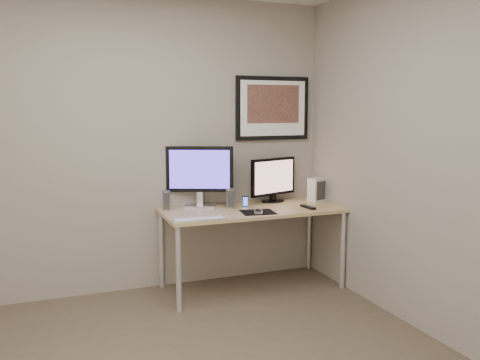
{
  "coord_description": "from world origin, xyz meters",
  "views": [
    {
      "loc": [
        -0.73,
        -2.76,
        1.6
      ],
      "look_at": [
        0.79,
        1.1,
        1.03
      ],
      "focal_mm": 38.0,
      "sensor_mm": 36.0,
      "label": 1
    }
  ],
  "objects_px": {
    "phone_dock": "(245,202)",
    "monitor_tv": "(273,179)",
    "desk": "(252,216)",
    "speaker_right": "(230,198)",
    "monitor_large": "(200,174)",
    "fan_unit": "(317,190)",
    "speaker_left": "(166,200)",
    "keyboard": "(199,219)",
    "framed_art": "(273,108)"
  },
  "relations": [
    {
      "from": "monitor_large",
      "to": "speaker_right",
      "type": "distance_m",
      "value": 0.35
    },
    {
      "from": "fan_unit",
      "to": "speaker_right",
      "type": "bearing_deg",
      "value": 163.93
    },
    {
      "from": "speaker_left",
      "to": "speaker_right",
      "type": "bearing_deg",
      "value": 0.96
    },
    {
      "from": "monitor_tv",
      "to": "speaker_left",
      "type": "relative_size",
      "value": 2.96
    },
    {
      "from": "phone_dock",
      "to": "fan_unit",
      "type": "relative_size",
      "value": 0.52
    },
    {
      "from": "speaker_right",
      "to": "monitor_large",
      "type": "bearing_deg",
      "value": 157.95
    },
    {
      "from": "monitor_tv",
      "to": "fan_unit",
      "type": "height_order",
      "value": "monitor_tv"
    },
    {
      "from": "desk",
      "to": "phone_dock",
      "type": "distance_m",
      "value": 0.14
    },
    {
      "from": "framed_art",
      "to": "desk",
      "type": "bearing_deg",
      "value": -136.54
    },
    {
      "from": "monitor_large",
      "to": "monitor_tv",
      "type": "distance_m",
      "value": 0.72
    },
    {
      "from": "monitor_tv",
      "to": "keyboard",
      "type": "height_order",
      "value": "monitor_tv"
    },
    {
      "from": "desk",
      "to": "phone_dock",
      "type": "height_order",
      "value": "phone_dock"
    },
    {
      "from": "desk",
      "to": "fan_unit",
      "type": "bearing_deg",
      "value": 8.21
    },
    {
      "from": "keyboard",
      "to": "fan_unit",
      "type": "height_order",
      "value": "fan_unit"
    },
    {
      "from": "desk",
      "to": "fan_unit",
      "type": "height_order",
      "value": "fan_unit"
    },
    {
      "from": "monitor_tv",
      "to": "speaker_left",
      "type": "height_order",
      "value": "monitor_tv"
    },
    {
      "from": "speaker_left",
      "to": "fan_unit",
      "type": "height_order",
      "value": "fan_unit"
    },
    {
      "from": "desk",
      "to": "keyboard",
      "type": "relative_size",
      "value": 3.8
    },
    {
      "from": "keyboard",
      "to": "speaker_left",
      "type": "bearing_deg",
      "value": 109.33
    },
    {
      "from": "monitor_large",
      "to": "fan_unit",
      "type": "bearing_deg",
      "value": 16.28
    },
    {
      "from": "phone_dock",
      "to": "fan_unit",
      "type": "xyz_separation_m",
      "value": [
        0.77,
        0.09,
        0.05
      ]
    },
    {
      "from": "speaker_left",
      "to": "keyboard",
      "type": "height_order",
      "value": "speaker_left"
    },
    {
      "from": "desk",
      "to": "speaker_right",
      "type": "relative_size",
      "value": 8.81
    },
    {
      "from": "fan_unit",
      "to": "speaker_left",
      "type": "bearing_deg",
      "value": 158.51
    },
    {
      "from": "framed_art",
      "to": "keyboard",
      "type": "xyz_separation_m",
      "value": [
        -0.93,
        -0.62,
        -0.88
      ]
    },
    {
      "from": "framed_art",
      "to": "speaker_right",
      "type": "distance_m",
      "value": 0.99
    },
    {
      "from": "speaker_right",
      "to": "fan_unit",
      "type": "relative_size",
      "value": 0.8
    },
    {
      "from": "framed_art",
      "to": "monitor_large",
      "type": "height_order",
      "value": "framed_art"
    },
    {
      "from": "monitor_tv",
      "to": "phone_dock",
      "type": "distance_m",
      "value": 0.45
    },
    {
      "from": "monitor_large",
      "to": "fan_unit",
      "type": "xyz_separation_m",
      "value": [
        1.13,
        -0.14,
        -0.19
      ]
    },
    {
      "from": "phone_dock",
      "to": "fan_unit",
      "type": "bearing_deg",
      "value": 27.82
    },
    {
      "from": "monitor_tv",
      "to": "desk",
      "type": "bearing_deg",
      "value": -163.13
    },
    {
      "from": "monitor_large",
      "to": "framed_art",
      "type": "bearing_deg",
      "value": 30.06
    },
    {
      "from": "desk",
      "to": "framed_art",
      "type": "distance_m",
      "value": 1.07
    },
    {
      "from": "fan_unit",
      "to": "desk",
      "type": "bearing_deg",
      "value": 170.58
    },
    {
      "from": "desk",
      "to": "keyboard",
      "type": "height_order",
      "value": "keyboard"
    },
    {
      "from": "monitor_large",
      "to": "speaker_right",
      "type": "height_order",
      "value": "monitor_large"
    },
    {
      "from": "speaker_left",
      "to": "keyboard",
      "type": "xyz_separation_m",
      "value": [
        0.15,
        -0.48,
        -0.08
      ]
    },
    {
      "from": "desk",
      "to": "fan_unit",
      "type": "relative_size",
      "value": 7.03
    },
    {
      "from": "monitor_tv",
      "to": "speaker_right",
      "type": "bearing_deg",
      "value": 177.63
    },
    {
      "from": "speaker_right",
      "to": "phone_dock",
      "type": "relative_size",
      "value": 1.54
    },
    {
      "from": "speaker_left",
      "to": "fan_unit",
      "type": "distance_m",
      "value": 1.45
    },
    {
      "from": "keyboard",
      "to": "desk",
      "type": "bearing_deg",
      "value": 28.1
    },
    {
      "from": "framed_art",
      "to": "keyboard",
      "type": "height_order",
      "value": "framed_art"
    },
    {
      "from": "monitor_large",
      "to": "phone_dock",
      "type": "height_order",
      "value": "monitor_large"
    },
    {
      "from": "phone_dock",
      "to": "keyboard",
      "type": "height_order",
      "value": "phone_dock"
    },
    {
      "from": "keyboard",
      "to": "fan_unit",
      "type": "relative_size",
      "value": 1.85
    },
    {
      "from": "framed_art",
      "to": "fan_unit",
      "type": "height_order",
      "value": "framed_art"
    },
    {
      "from": "framed_art",
      "to": "phone_dock",
      "type": "xyz_separation_m",
      "value": [
        -0.41,
        -0.32,
        -0.83
      ]
    },
    {
      "from": "phone_dock",
      "to": "monitor_tv",
      "type": "bearing_deg",
      "value": 50.49
    }
  ]
}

